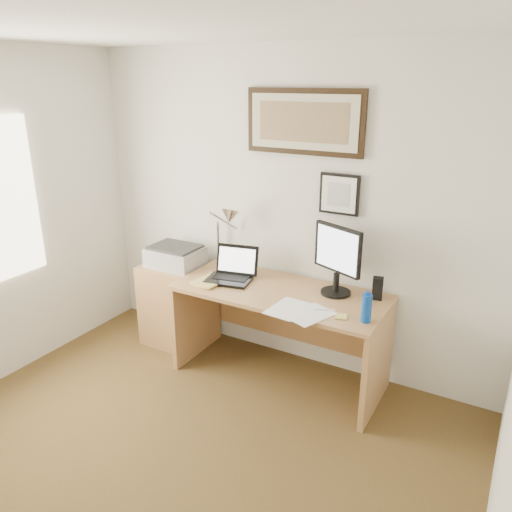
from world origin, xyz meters
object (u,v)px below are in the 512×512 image
Objects in this scene: water_bottle at (367,308)px; side_cabinet at (174,304)px; book at (202,278)px; desk at (284,314)px; laptop at (232,273)px; lcd_monitor at (337,257)px; printer at (175,256)px.

side_cabinet is at bearing 172.86° from water_bottle.
book is 0.18× the size of desk.
water_bottle is 1.16m from laptop.
lcd_monitor reaches higher than desk.
laptop is (0.64, -0.05, 0.44)m from side_cabinet.
laptop is at bearing -4.05° from side_cabinet.
laptop is (-1.14, 0.18, -0.04)m from water_bottle.
book reaches higher than side_cabinet.
lcd_monitor is at bearing 13.54° from book.
book is at bearing -19.62° from side_cabinet.
desk is 4.18× the size of laptop.
laptop is at bearing -6.47° from printer.
book is 0.24m from laptop.
desk reaches higher than side_cabinet.
printer is (-0.40, 0.18, 0.06)m from book.
laptop reaches higher than water_bottle.
printer is at bearing 155.97° from book.
laptop is at bearing -170.22° from lcd_monitor.
side_cabinet is 2.61× the size of book.
water_bottle reaches higher than book.
water_bottle is 0.68× the size of book.
side_cabinet is at bearing -178.11° from desk.
desk is at bearing -171.27° from lcd_monitor.
side_cabinet is 3.83× the size of water_bottle.
printer reaches higher than desk.
lcd_monitor is (0.81, 0.14, 0.23)m from laptop.
desk is at bearing 0.64° from printer.
printer is at bearing 171.96° from water_bottle.
book is 0.71m from desk.
laptop reaches higher than printer.
book is at bearing -166.46° from lcd_monitor.
water_bottle is at bearing -7.14° from side_cabinet.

